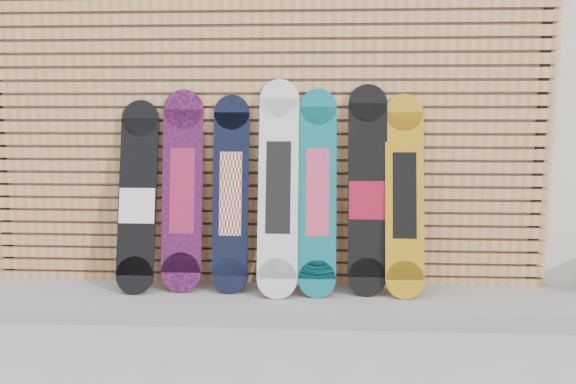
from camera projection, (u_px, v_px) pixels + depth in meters
The scene contains 11 objects.
ground at pixel (273, 350), 3.37m from camera, with size 80.00×80.00×0.00m, color #949497.
building at pixel (339, 77), 6.53m from camera, with size 12.00×5.00×3.60m, color beige.
concrete_step at pixel (260, 302), 4.04m from camera, with size 4.60×0.70×0.12m, color gray.
slat_wall at pixel (263, 140), 4.16m from camera, with size 4.26×0.08×2.29m.
snowboard_0 at pixel (138, 197), 4.06m from camera, with size 0.27×0.35×1.38m.
snowboard_1 at pixel (182, 191), 4.07m from camera, with size 0.29×0.29×1.46m.
snowboard_2 at pixel (231, 194), 4.05m from camera, with size 0.26×0.30×1.42m.
snowboard_3 at pixel (278, 187), 3.98m from camera, with size 0.28×0.39×1.53m.
snowboard_4 at pixel (318, 192), 3.99m from camera, with size 0.27×0.35×1.46m.
snowboard_5 at pixel (367, 191), 3.99m from camera, with size 0.28×0.30×1.49m.
snowboard_6 at pixel (404, 195), 3.96m from camera, with size 0.27×0.35×1.42m.
Camera 1 is at (0.26, -3.18, 1.43)m, focal length 35.00 mm.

